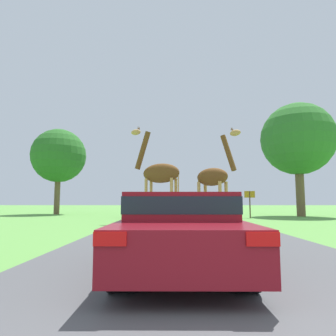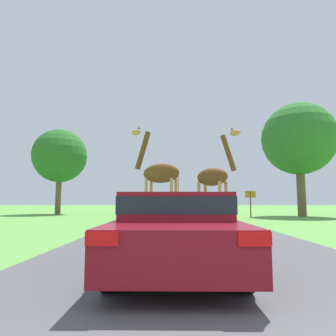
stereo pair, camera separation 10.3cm
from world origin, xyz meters
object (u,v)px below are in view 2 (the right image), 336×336
tree_left_edge (299,139)px  tree_centre_back (60,156)px  giraffe_companion (214,178)px  sign_post (250,199)px  car_queue_left (159,205)px  car_lead_maroon (176,228)px  car_queue_right (148,206)px  car_far_ahead (198,205)px  giraffe_near_road (159,174)px

tree_left_edge → tree_centre_back: bearing=170.4°
tree_centre_back → tree_left_edge: bearing=-9.6°
giraffe_companion → sign_post: giraffe_companion is taller
giraffe_companion → car_queue_left: (-3.28, 12.62, -1.50)m
giraffe_companion → car_lead_maroon: size_ratio=1.13×
car_queue_right → car_queue_left: 6.79m
car_far_ahead → car_lead_maroon: bearing=-95.8°
tree_left_edge → sign_post: tree_left_edge is taller
giraffe_near_road → car_far_ahead: size_ratio=1.14×
car_lead_maroon → car_queue_left: car_queue_left is taller
sign_post → giraffe_companion: bearing=-121.1°
car_lead_maroon → giraffe_companion: bearing=78.3°
giraffe_companion → sign_post: (3.10, 5.13, -1.00)m
car_far_ahead → tree_left_edge: tree_left_edge is taller
car_lead_maroon → tree_centre_back: bearing=115.6°
car_lead_maroon → car_queue_right: 15.73m
tree_centre_back → giraffe_companion: bearing=-41.9°
car_queue_left → tree_centre_back: (-8.54, -2.01, 4.25)m
giraffe_near_road → tree_left_edge: (10.21, 7.14, 3.25)m
car_queue_right → tree_centre_back: size_ratio=0.61×
car_queue_right → car_far_ahead: bearing=66.8°
giraffe_near_road → car_queue_right: bearing=33.5°
car_lead_maroon → car_queue_right: size_ratio=0.93×
giraffe_near_road → tree_left_edge: bearing=-31.6°
giraffe_near_road → car_lead_maroon: giraffe_near_road is taller
giraffe_near_road → sign_post: giraffe_near_road is taller
giraffe_near_road → car_queue_right: giraffe_near_road is taller
car_queue_right → sign_post: size_ratio=2.49×
car_queue_left → tree_centre_back: bearing=-166.8°
car_queue_left → car_far_ahead: (3.87, 3.43, -0.05)m
giraffe_near_road → car_queue_left: (-0.51, 12.39, -1.76)m
car_queue_right → tree_centre_back: (-8.04, 4.76, 4.20)m
car_far_ahead → sign_post: 11.21m
car_queue_right → tree_left_edge: 12.35m
car_queue_left → tree_left_edge: tree_left_edge is taller
car_queue_right → car_queue_left: size_ratio=1.12×
car_lead_maroon → car_queue_left: (-1.25, 22.40, 0.07)m
giraffe_companion → tree_centre_back: bearing=-91.9°
giraffe_near_road → tree_left_edge: size_ratio=0.60×
car_queue_right → tree_left_edge: (11.21, 1.51, 4.95)m
giraffe_near_road → giraffe_companion: giraffe_near_road is taller
giraffe_companion → car_queue_left: size_ratio=1.18×
giraffe_companion → tree_left_edge: size_ratio=0.55×
giraffe_near_road → tree_left_edge: tree_left_edge is taller
car_lead_maroon → car_queue_left: bearing=93.2°
car_queue_right → sign_post: sign_post is taller
giraffe_companion → car_far_ahead: (0.60, 16.04, -1.56)m
car_queue_left → sign_post: (6.38, -7.48, 0.50)m
car_lead_maroon → tree_left_edge: tree_left_edge is taller
giraffe_near_road → tree_centre_back: 13.99m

